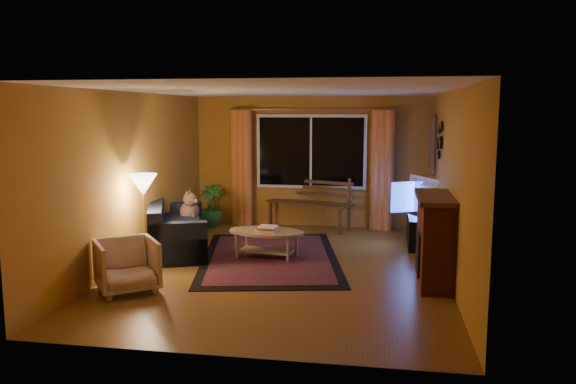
% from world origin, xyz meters
% --- Properties ---
extents(floor, '(4.50, 6.00, 0.02)m').
position_xyz_m(floor, '(0.00, 0.00, -0.01)').
color(floor, brown).
rests_on(floor, ground).
extents(ceiling, '(4.50, 6.00, 0.02)m').
position_xyz_m(ceiling, '(0.00, 0.00, 2.51)').
color(ceiling, white).
rests_on(ceiling, ground).
extents(wall_back, '(4.50, 0.02, 2.50)m').
position_xyz_m(wall_back, '(0.00, 3.01, 1.25)').
color(wall_back, '#B37A29').
rests_on(wall_back, ground).
extents(wall_left, '(0.02, 6.00, 2.50)m').
position_xyz_m(wall_left, '(-2.26, 0.00, 1.25)').
color(wall_left, '#B37A29').
rests_on(wall_left, ground).
extents(wall_right, '(0.02, 6.00, 2.50)m').
position_xyz_m(wall_right, '(2.26, 0.00, 1.25)').
color(wall_right, '#B37A29').
rests_on(wall_right, ground).
extents(window, '(2.00, 0.02, 1.30)m').
position_xyz_m(window, '(0.00, 2.94, 1.45)').
color(window, black).
rests_on(window, wall_back).
extents(curtain_rod, '(3.20, 0.03, 0.03)m').
position_xyz_m(curtain_rod, '(0.00, 2.90, 2.25)').
color(curtain_rod, '#BF8C3F').
rests_on(curtain_rod, wall_back).
extents(curtain_left, '(0.36, 0.36, 2.24)m').
position_xyz_m(curtain_left, '(-1.35, 2.88, 1.12)').
color(curtain_left, orange).
rests_on(curtain_left, ground).
extents(curtain_right, '(0.36, 0.36, 2.24)m').
position_xyz_m(curtain_right, '(1.35, 2.88, 1.12)').
color(curtain_right, orange).
rests_on(curtain_right, ground).
extents(bench, '(1.71, 1.06, 0.50)m').
position_xyz_m(bench, '(0.00, 2.70, 0.25)').
color(bench, '#412916').
rests_on(bench, ground).
extents(potted_plant, '(0.46, 0.46, 0.80)m').
position_xyz_m(potted_plant, '(-1.90, 2.61, 0.40)').
color(potted_plant, '#235B1E').
rests_on(potted_plant, ground).
extents(sofa, '(1.49, 2.14, 0.80)m').
position_xyz_m(sofa, '(-1.85, 0.67, 0.40)').
color(sofa, black).
rests_on(sofa, ground).
extents(dog, '(0.36, 0.45, 0.45)m').
position_xyz_m(dog, '(-1.80, 1.11, 0.62)').
color(dog, brown).
rests_on(dog, sofa).
extents(armchair, '(0.96, 0.95, 0.72)m').
position_xyz_m(armchair, '(-1.74, -1.39, 0.36)').
color(armchair, '#C7ADA0').
rests_on(armchair, ground).
extents(floor_lamp, '(0.28, 0.28, 1.33)m').
position_xyz_m(floor_lamp, '(-1.97, -0.31, 0.66)').
color(floor_lamp, '#BF8C3F').
rests_on(floor_lamp, ground).
extents(rug, '(2.62, 3.54, 0.02)m').
position_xyz_m(rug, '(-0.31, 0.48, 0.01)').
color(rug, maroon).
rests_on(rug, ground).
extents(coffee_table, '(1.33, 1.33, 0.43)m').
position_xyz_m(coffee_table, '(-0.36, 0.45, 0.21)').
color(coffee_table, '#A48459').
rests_on(coffee_table, ground).
extents(tv_console, '(0.42, 1.22, 0.51)m').
position_xyz_m(tv_console, '(2.00, 1.71, 0.25)').
color(tv_console, black).
rests_on(tv_console, ground).
extents(television, '(0.61, 1.04, 0.63)m').
position_xyz_m(television, '(2.00, 1.71, 0.82)').
color(television, black).
rests_on(television, tv_console).
extents(fireplace, '(0.40, 1.20, 1.10)m').
position_xyz_m(fireplace, '(2.05, -0.40, 0.55)').
color(fireplace, maroon).
rests_on(fireplace, ground).
extents(mirror_cluster, '(0.06, 0.60, 0.56)m').
position_xyz_m(mirror_cluster, '(2.21, 1.30, 1.80)').
color(mirror_cluster, black).
rests_on(mirror_cluster, wall_right).
extents(painting, '(0.04, 0.76, 0.96)m').
position_xyz_m(painting, '(2.22, 2.45, 1.65)').
color(painting, '#CF6724').
rests_on(painting, wall_right).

